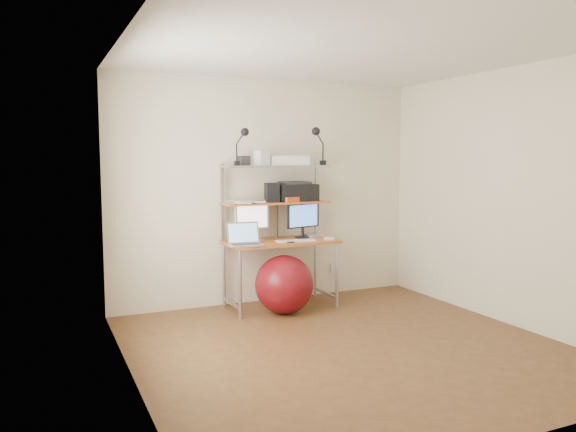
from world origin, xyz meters
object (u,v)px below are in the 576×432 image
object	(u,v)px
laptop	(244,240)
exercise_ball	(284,284)
printer	(295,192)
monitor_black	(303,218)
monitor_silver	(252,218)

from	to	relation	value
laptop	exercise_ball	size ratio (longest dim) A/B	0.58
printer	exercise_ball	xyz separation A→B (m)	(-0.32, -0.41, -0.94)
laptop	printer	size ratio (longest dim) A/B	0.73
monitor_black	laptop	distance (m)	0.84
monitor_black	exercise_ball	distance (m)	0.83
exercise_ball	monitor_black	bearing A→B (deg)	40.84
monitor_silver	laptop	world-z (taller)	monitor_silver
monitor_silver	printer	world-z (taller)	printer
laptop	exercise_ball	distance (m)	0.64
monitor_silver	exercise_ball	bearing A→B (deg)	-71.01
exercise_ball	printer	bearing A→B (deg)	52.66
monitor_black	printer	bearing A→B (deg)	110.17
monitor_black	exercise_ball	xyz separation A→B (m)	(-0.38, -0.33, -0.66)
monitor_silver	laptop	bearing A→B (deg)	-137.23
monitor_silver	exercise_ball	world-z (taller)	monitor_silver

